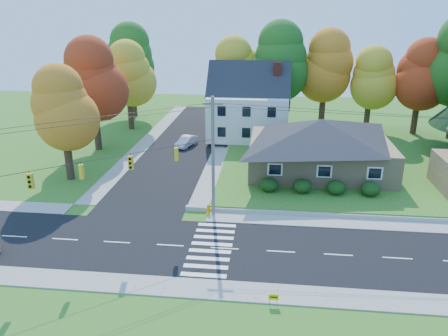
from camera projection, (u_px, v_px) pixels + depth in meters
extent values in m
plane|color=#3D7923|center=(225.00, 249.00, 31.31)|extent=(120.00, 120.00, 0.00)
cube|color=black|center=(225.00, 248.00, 31.30)|extent=(90.00, 8.00, 0.02)
cube|color=black|center=(185.00, 142.00, 56.43)|extent=(8.00, 44.00, 0.02)
cube|color=#9C9A90|center=(231.00, 217.00, 35.97)|extent=(90.00, 2.00, 0.08)
cube|color=#9C9A90|center=(216.00, 290.00, 26.62)|extent=(90.00, 2.00, 0.08)
cube|color=#3D7923|center=(358.00, 159.00, 49.50)|extent=(30.00, 30.00, 0.50)
cube|color=tan|center=(319.00, 155.00, 44.72)|extent=(14.00, 10.00, 3.20)
pyramid|color=#26262B|center=(321.00, 130.00, 43.80)|extent=(14.60, 10.60, 2.20)
cube|color=silver|center=(248.00, 116.00, 56.35)|extent=(10.00, 8.00, 5.60)
pyramid|color=#26262B|center=(249.00, 84.00, 54.99)|extent=(10.40, 8.40, 2.40)
cube|color=brown|center=(276.00, 101.00, 55.31)|extent=(0.90, 0.90, 9.60)
ellipsoid|color=#163A10|center=(269.00, 185.00, 39.77)|extent=(1.70, 1.70, 1.27)
ellipsoid|color=#163A10|center=(302.00, 186.00, 39.46)|extent=(1.70, 1.70, 1.27)
ellipsoid|color=#163A10|center=(336.00, 187.00, 39.15)|extent=(1.70, 1.70, 1.27)
ellipsoid|color=#163A10|center=(370.00, 189.00, 38.84)|extent=(1.70, 1.70, 1.27)
cylinder|color=#666059|center=(213.00, 159.00, 34.62)|extent=(0.26, 0.26, 10.00)
cube|color=#666059|center=(213.00, 104.00, 33.12)|extent=(1.60, 0.12, 0.12)
cube|color=gold|center=(31.00, 181.00, 27.53)|extent=(0.34, 0.26, 1.00)
cube|color=gold|center=(82.00, 172.00, 29.14)|extent=(0.26, 0.34, 1.00)
cube|color=gold|center=(131.00, 163.00, 30.87)|extent=(0.34, 0.26, 1.00)
cube|color=gold|center=(176.00, 154.00, 32.69)|extent=(0.26, 0.34, 1.00)
cylinder|color=black|center=(109.00, 158.00, 29.89)|extent=(13.02, 10.43, 0.04)
cylinder|color=#3F2A19|center=(237.00, 106.00, 62.20)|extent=(0.80, 0.80, 5.40)
sphere|color=gold|center=(237.00, 79.00, 60.87)|extent=(6.72, 6.72, 6.72)
sphere|color=gold|center=(237.00, 67.00, 60.30)|extent=(5.91, 5.91, 5.91)
sphere|color=gold|center=(237.00, 54.00, 59.73)|extent=(5.11, 5.11, 5.11)
cylinder|color=#3F2A19|center=(279.00, 106.00, 60.49)|extent=(0.86, 0.86, 6.30)
sphere|color=#25601A|center=(281.00, 72.00, 58.94)|extent=(7.84, 7.84, 7.84)
sphere|color=#25601A|center=(281.00, 58.00, 58.28)|extent=(6.90, 6.90, 6.90)
sphere|color=#25601A|center=(282.00, 42.00, 57.61)|extent=(5.96, 5.96, 5.96)
cylinder|color=#3F2A19|center=(322.00, 107.00, 60.88)|extent=(0.83, 0.83, 5.85)
sphere|color=orange|center=(325.00, 76.00, 59.44)|extent=(7.28, 7.28, 7.28)
sphere|color=orange|center=(326.00, 63.00, 58.82)|extent=(6.41, 6.41, 6.41)
sphere|color=orange|center=(327.00, 49.00, 58.20)|extent=(5.53, 5.53, 5.53)
cylinder|color=#3F2A19|center=(367.00, 113.00, 59.48)|extent=(0.77, 0.77, 4.95)
sphere|color=gold|center=(370.00, 86.00, 58.26)|extent=(6.16, 6.16, 6.16)
sphere|color=gold|center=(372.00, 75.00, 57.74)|extent=(5.42, 5.42, 5.42)
sphere|color=gold|center=(373.00, 63.00, 57.21)|extent=(4.68, 4.68, 4.68)
cylinder|color=#3F2A19|center=(416.00, 114.00, 57.85)|extent=(0.80, 0.80, 5.40)
sphere|color=#A73115|center=(420.00, 84.00, 56.52)|extent=(6.72, 6.72, 6.72)
sphere|color=#A73115|center=(422.00, 71.00, 55.95)|extent=(5.91, 5.91, 5.91)
sphere|color=#A73115|center=(424.00, 58.00, 55.38)|extent=(5.11, 5.11, 5.11)
cylinder|color=#3F2A19|center=(68.00, 156.00, 43.44)|extent=(0.77, 0.77, 4.95)
sphere|color=orange|center=(64.00, 121.00, 42.22)|extent=(6.16, 6.16, 6.16)
sphere|color=orange|center=(62.00, 105.00, 41.70)|extent=(5.42, 5.42, 5.42)
sphere|color=orange|center=(60.00, 89.00, 41.17)|extent=(4.68, 4.68, 4.68)
cylinder|color=#3F2A19|center=(97.00, 126.00, 52.73)|extent=(0.83, 0.83, 5.85)
sphere|color=#A73115|center=(93.00, 91.00, 51.29)|extent=(7.28, 7.28, 7.28)
sphere|color=#A73115|center=(91.00, 76.00, 50.68)|extent=(6.41, 6.41, 6.41)
sphere|color=#A73115|center=(90.00, 59.00, 50.06)|extent=(5.53, 5.53, 5.53)
cylinder|color=#3F2A19|center=(130.00, 110.00, 62.05)|extent=(0.80, 0.80, 5.40)
sphere|color=gold|center=(128.00, 83.00, 60.72)|extent=(6.72, 6.72, 6.72)
sphere|color=gold|center=(127.00, 71.00, 60.15)|extent=(5.91, 5.91, 5.91)
sphere|color=gold|center=(127.00, 58.00, 59.58)|extent=(5.11, 5.11, 5.11)
cylinder|color=#3F2A19|center=(134.00, 97.00, 69.58)|extent=(0.86, 0.86, 6.30)
sphere|color=#25601A|center=(132.00, 68.00, 68.03)|extent=(7.84, 7.84, 7.84)
sphere|color=#25601A|center=(131.00, 55.00, 67.37)|extent=(6.90, 6.90, 6.90)
sphere|color=#25601A|center=(130.00, 41.00, 66.70)|extent=(5.96, 5.96, 5.96)
imported|color=silver|center=(186.00, 141.00, 54.60)|extent=(2.39, 4.13, 1.29)
cylinder|color=#E89E00|center=(209.00, 214.00, 36.53)|extent=(0.41, 0.41, 0.11)
cylinder|color=#E89E00|center=(209.00, 210.00, 36.41)|extent=(0.27, 0.27, 0.62)
sphere|color=#E89E00|center=(209.00, 206.00, 36.28)|extent=(0.29, 0.29, 0.29)
cylinder|color=#E89E00|center=(209.00, 209.00, 36.37)|extent=(0.52, 0.21, 0.14)
cylinder|color=black|center=(270.00, 301.00, 25.26)|extent=(0.02, 0.02, 0.49)
cylinder|color=black|center=(277.00, 302.00, 25.21)|extent=(0.02, 0.02, 0.49)
cube|color=#FFE300|center=(274.00, 297.00, 25.14)|extent=(0.59, 0.05, 0.39)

